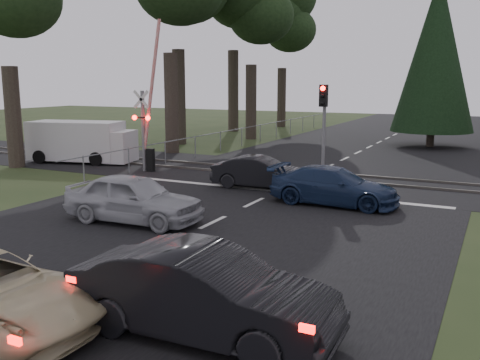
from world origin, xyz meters
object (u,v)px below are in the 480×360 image
Objects in this scene: dark_hatchback at (203,294)px; blue_sedan at (334,186)px; white_van at (84,142)px; traffic_signal_center at (323,116)px; crossing_signal at (147,128)px; dark_car_far at (260,173)px; silver_car at (133,198)px.

dark_hatchback is 1.03× the size of blue_sedan.
traffic_signal_center is at bearing -13.69° from white_van.
crossing_signal reaches higher than dark_car_far.
dark_hatchback is (10.72, -13.29, -1.30)m from crossing_signal.
white_van is at bearing 76.97° from blue_sedan.
silver_car is 6.64m from dark_car_far.
blue_sedan is 1.16× the size of dark_car_far.
crossing_signal is at bearing 30.96° from silver_car.
traffic_signal_center is at bearing 8.09° from dark_hatchback.
dark_car_far is at bearing -13.53° from silver_car.
traffic_signal_center is 0.94× the size of silver_car.
traffic_signal_center is 3.60m from dark_car_far.
dark_hatchback is 12.75m from dark_car_far.
dark_hatchback is at bearing -56.06° from white_van.
blue_sedan is 15.12m from white_van.
dark_hatchback is at bearing -136.47° from silver_car.
crossing_signal is at bearing 75.43° from blue_sedan.
blue_sedan reaches higher than dark_car_far.
silver_car is at bearing -110.12° from traffic_signal_center.
white_van is at bearing 45.79° from dark_hatchback.
crossing_signal reaches higher than white_van.
traffic_signal_center reaches higher than blue_sedan.
traffic_signal_center is 14.53m from dark_hatchback.
crossing_signal reaches higher than traffic_signal_center.
crossing_signal is 10.36m from blue_sedan.
silver_car is 6.93m from blue_sedan.
dark_car_far is at bearing -11.37° from crossing_signal.
white_van is (-14.65, 3.71, 0.44)m from blue_sedan.
white_van is (-4.78, 0.93, -0.97)m from crossing_signal.
traffic_signal_center is (8.27, 0.89, 0.75)m from crossing_signal.
blue_sedan is at bearing -66.46° from traffic_signal_center.
blue_sedan is at bearing 2.89° from dark_hatchback.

